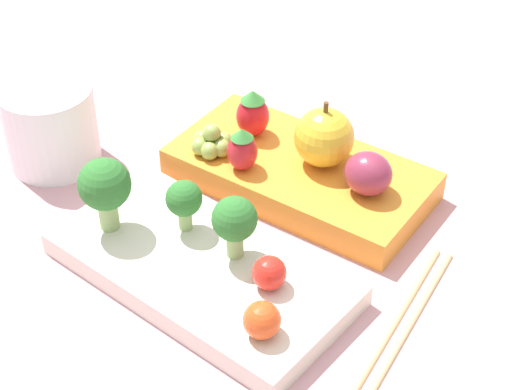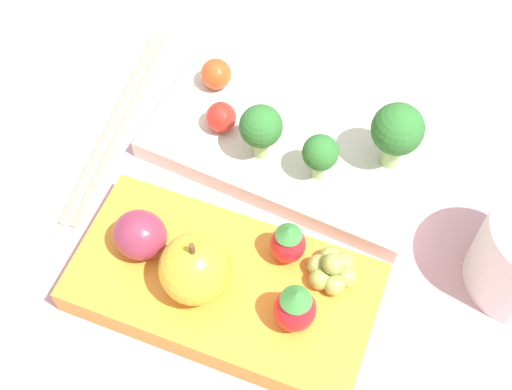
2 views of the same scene
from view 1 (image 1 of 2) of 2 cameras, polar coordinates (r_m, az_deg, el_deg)
ground_plane at (r=0.69m, az=-0.31°, el=-2.09°), size 4.00×4.00×0.00m
bento_box_savoury at (r=0.64m, az=-3.64°, el=-4.92°), size 0.23×0.12×0.02m
bento_box_fruit at (r=0.72m, az=3.23°, el=1.28°), size 0.22×0.12×0.03m
broccoli_floret_0 at (r=0.61m, az=-1.44°, el=-1.74°), size 0.03×0.03×0.05m
broccoli_floret_1 at (r=0.64m, az=-4.82°, el=-0.34°), size 0.03×0.03×0.04m
broccoli_floret_2 at (r=0.64m, az=-10.05°, el=0.55°), size 0.04×0.04×0.06m
cherry_tomato_0 at (r=0.57m, az=0.40°, el=-8.34°), size 0.03×0.03×0.03m
cherry_tomato_1 at (r=0.60m, az=0.89°, el=-5.21°), size 0.02×0.02×0.02m
apple at (r=0.70m, az=4.56°, el=3.86°), size 0.05×0.05×0.06m
strawberry_0 at (r=0.69m, az=-0.92°, el=3.06°), size 0.03×0.03×0.04m
strawberry_1 at (r=0.73m, az=-0.23°, el=5.46°), size 0.03×0.03×0.04m
plum at (r=0.67m, az=7.49°, el=1.43°), size 0.04×0.04×0.03m
grape_cluster at (r=0.72m, az=-2.96°, el=3.54°), size 0.04×0.03×0.03m
drinking_cup at (r=0.76m, az=-13.54°, el=4.53°), size 0.08×0.08×0.07m
chopsticks_pair at (r=0.60m, az=8.97°, el=-9.65°), size 0.05×0.21×0.01m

